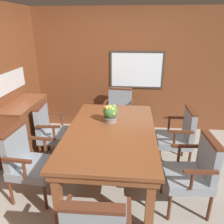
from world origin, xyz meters
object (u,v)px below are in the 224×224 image
object	(u,v)px
chair_left_far	(51,130)
chair_right_far	(179,135)
chair_head_far	(119,110)
sideboard_cabinet	(27,128)
chair_right_near	(194,171)
dining_table	(111,136)
chair_left_near	(28,160)
potted_plant	(110,113)

from	to	relation	value
chair_left_far	chair_right_far	size ratio (longest dim) A/B	1.00
chair_head_far	sideboard_cabinet	world-z (taller)	chair_head_far
chair_head_far	chair_right_near	bearing A→B (deg)	-57.15
chair_head_far	chair_left_far	world-z (taller)	same
dining_table	chair_right_far	xyz separation A→B (m)	(1.02, 0.44, -0.17)
chair_right_near	chair_left_near	world-z (taller)	same
dining_table	chair_head_far	bearing A→B (deg)	89.03
chair_left_far	chair_right_far	world-z (taller)	same
dining_table	chair_left_near	bearing A→B (deg)	-156.25
dining_table	chair_right_near	world-z (taller)	chair_right_near
dining_table	chair_left_far	distance (m)	1.12
chair_head_far	chair_right_far	xyz separation A→B (m)	(1.00, -0.95, 0.00)
chair_left_far	sideboard_cabinet	distance (m)	0.51
chair_left_far	chair_left_near	size ratio (longest dim) A/B	1.00
chair_right_near	chair_left_far	xyz separation A→B (m)	(-2.04, 0.91, 0.00)
chair_head_far	chair_left_far	size ratio (longest dim) A/B	1.00
chair_right_far	potted_plant	size ratio (longest dim) A/B	3.45
chair_left_far	potted_plant	world-z (taller)	potted_plant
dining_table	potted_plant	distance (m)	0.35
chair_left_far	dining_table	bearing A→B (deg)	-117.65
chair_head_far	dining_table	bearing A→B (deg)	-86.25
chair_right_far	potted_plant	distance (m)	1.14
dining_table	chair_right_far	world-z (taller)	chair_right_far
chair_left_far	chair_right_near	bearing A→B (deg)	-118.51
dining_table	sideboard_cabinet	distance (m)	1.62
chair_right_near	chair_head_far	distance (m)	2.12
potted_plant	sideboard_cabinet	xyz separation A→B (m)	(-1.47, 0.29, -0.45)
potted_plant	sideboard_cabinet	size ratio (longest dim) A/B	0.27
chair_right_far	sideboard_cabinet	xyz separation A→B (m)	(-2.53, 0.11, -0.06)
chair_left_far	chair_left_near	distance (m)	0.88
chair_head_far	potted_plant	bearing A→B (deg)	-88.33
chair_left_far	chair_right_far	xyz separation A→B (m)	(2.04, 0.01, 0.00)
chair_left_far	chair_right_far	distance (m)	2.04
potted_plant	chair_right_near	bearing A→B (deg)	-34.77
chair_right_far	dining_table	bearing A→B (deg)	-66.67
chair_right_near	sideboard_cabinet	distance (m)	2.73
chair_right_near	potted_plant	xyz separation A→B (m)	(-1.06, 0.74, 0.40)
chair_left_near	sideboard_cabinet	world-z (taller)	chair_left_near
dining_table	chair_head_far	world-z (taller)	chair_head_far
potted_plant	chair_left_near	bearing A→B (deg)	-143.99
chair_right_far	chair_left_near	bearing A→B (deg)	-66.60
chair_right_near	potted_plant	distance (m)	1.35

